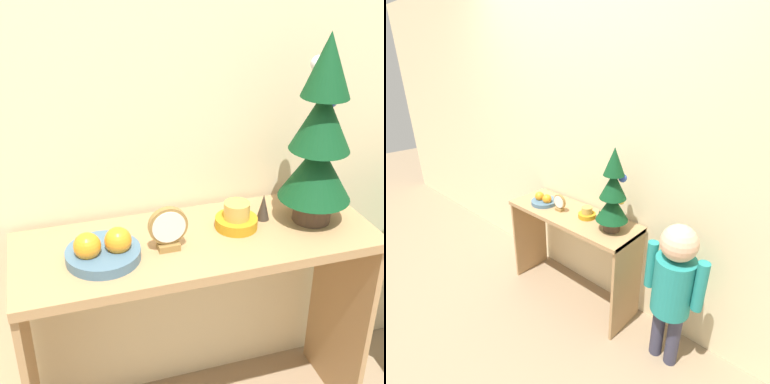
# 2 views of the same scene
# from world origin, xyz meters

# --- Properties ---
(ground_plane) EXTENTS (12.00, 12.00, 0.00)m
(ground_plane) POSITION_xyz_m (0.00, 0.00, 0.00)
(ground_plane) COLOR #997F60
(back_wall) EXTENTS (7.00, 0.05, 2.50)m
(back_wall) POSITION_xyz_m (0.00, 0.42, 1.25)
(back_wall) COLOR beige
(back_wall) RESTS_ON ground_plane
(console_table) EXTENTS (1.06, 0.38, 0.75)m
(console_table) POSITION_xyz_m (0.00, 0.19, 0.57)
(console_table) COLOR tan
(console_table) RESTS_ON ground_plane
(mini_tree) EXTENTS (0.22, 0.22, 0.57)m
(mini_tree) POSITION_xyz_m (0.37, 0.19, 1.02)
(mini_tree) COLOR #4C3828
(mini_tree) RESTS_ON console_table
(fruit_bowl) EXTENTS (0.20, 0.20, 0.09)m
(fruit_bowl) POSITION_xyz_m (-0.28, 0.16, 0.78)
(fruit_bowl) COLOR #476B84
(fruit_bowl) RESTS_ON console_table
(singing_bowl) EXTENTS (0.13, 0.13, 0.08)m
(singing_bowl) POSITION_xyz_m (0.13, 0.22, 0.78)
(singing_bowl) COLOR #B78419
(singing_bowl) RESTS_ON console_table
(desk_clock) EXTENTS (0.11, 0.04, 0.13)m
(desk_clock) POSITION_xyz_m (-0.10, 0.16, 0.81)
(desk_clock) COLOR olive
(desk_clock) RESTS_ON console_table
(figurine) EXTENTS (0.04, 0.04, 0.08)m
(figurine) POSITION_xyz_m (0.22, 0.24, 0.79)
(figurine) COLOR #382D23
(figurine) RESTS_ON console_table
(child_figure) EXTENTS (0.36, 0.23, 0.98)m
(child_figure) POSITION_xyz_m (0.85, 0.15, 0.61)
(child_figure) COLOR #38384C
(child_figure) RESTS_ON ground_plane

